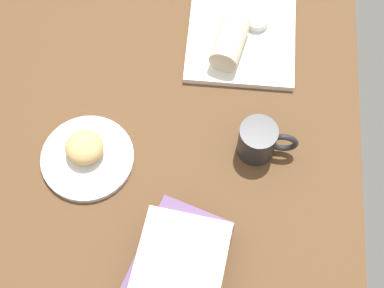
# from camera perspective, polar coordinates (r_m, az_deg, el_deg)

# --- Properties ---
(dining_table) EXTENTS (1.10, 0.90, 0.04)m
(dining_table) POSITION_cam_1_polar(r_m,az_deg,el_deg) (1.25, -4.18, -0.07)
(dining_table) COLOR brown
(dining_table) RESTS_ON ground
(round_plate) EXTENTS (0.19, 0.19, 0.01)m
(round_plate) POSITION_cam_1_polar(r_m,az_deg,el_deg) (1.22, -10.28, -1.38)
(round_plate) COLOR white
(round_plate) RESTS_ON dining_table
(scone_pastry) EXTENTS (0.08, 0.08, 0.05)m
(scone_pastry) POSITION_cam_1_polar(r_m,az_deg,el_deg) (1.20, -10.60, -0.33)
(scone_pastry) COLOR #DEB46E
(scone_pastry) RESTS_ON round_plate
(square_plate) EXTENTS (0.25, 0.25, 0.02)m
(square_plate) POSITION_cam_1_polar(r_m,az_deg,el_deg) (1.36, 4.87, 10.21)
(square_plate) COLOR white
(square_plate) RESTS_ON dining_table
(sauce_cup) EXTENTS (0.06, 0.06, 0.02)m
(sauce_cup) POSITION_cam_1_polar(r_m,az_deg,el_deg) (1.37, 6.42, 12.06)
(sauce_cup) COLOR silver
(sauce_cup) RESTS_ON square_plate
(breakfast_wrap) EXTENTS (0.13, 0.09, 0.06)m
(breakfast_wrap) POSITION_cam_1_polar(r_m,az_deg,el_deg) (1.30, 3.76, 10.06)
(breakfast_wrap) COLOR beige
(breakfast_wrap) RESTS_ON square_plate
(book_stack) EXTENTS (0.24, 0.20, 0.10)m
(book_stack) POSITION_cam_1_polar(r_m,az_deg,el_deg) (1.09, -1.25, -11.56)
(book_stack) COLOR #33477F
(book_stack) RESTS_ON dining_table
(coffee_mug) EXTENTS (0.08, 0.12, 0.09)m
(coffee_mug) POSITION_cam_1_polar(r_m,az_deg,el_deg) (1.19, 6.65, 0.25)
(coffee_mug) COLOR #262628
(coffee_mug) RESTS_ON dining_table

